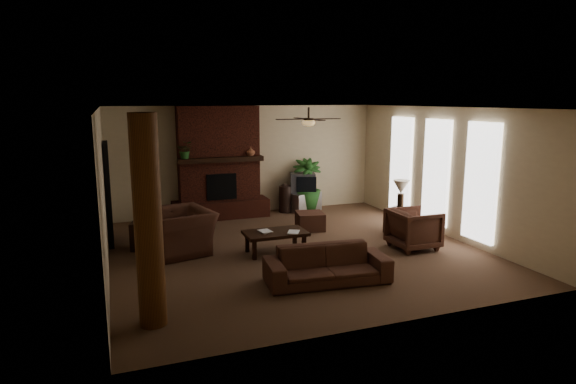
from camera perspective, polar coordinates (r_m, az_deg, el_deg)
name	(u,v)px	position (r m, az deg, el deg)	size (l,w,h in m)	color
room_shell	(295,181)	(9.44, 0.84, 1.36)	(7.00, 7.00, 7.00)	brown
fireplace	(219,172)	(12.31, -8.08, 2.33)	(2.40, 0.70, 2.80)	#4C1E14
windows	(436,173)	(11.30, 17.02, 2.21)	(0.08, 3.65, 2.35)	white
log_column	(148,223)	(6.48, -16.12, -3.47)	(0.36, 0.36, 2.80)	brown
doorway	(108,193)	(10.65, -20.39, -0.14)	(0.10, 1.00, 2.10)	black
ceiling_fan	(309,121)	(9.74, 2.44, 8.34)	(1.35, 1.35, 0.37)	black
sofa	(327,259)	(8.00, 4.64, -7.85)	(2.02, 0.59, 0.79)	#4C2D20
armchair_left	(180,224)	(9.71, -12.62, -3.68)	(1.29, 0.84, 1.13)	#4C2D20
armchair_right	(414,227)	(10.05, 14.60, -4.01)	(0.85, 0.80, 0.88)	#4C2D20
coffee_table	(275,234)	(9.45, -1.50, -5.01)	(1.20, 0.70, 0.43)	black
ottoman	(310,221)	(11.17, 2.61, -3.44)	(0.60, 0.60, 0.40)	#4C2D20
tv_stand	(304,201)	(13.07, 1.92, -1.11)	(0.85, 0.50, 0.50)	#B1B1B3
tv	(303,183)	(12.94, 1.75, 1.08)	(0.77, 0.70, 0.52)	#39393C
floor_vase	(285,196)	(12.84, -0.31, -0.49)	(0.34, 0.34, 0.77)	black
floor_plant	(306,196)	(13.06, 2.15, -0.49)	(0.78, 1.39, 0.78)	#255321
side_table_left	(145,235)	(10.18, -16.48, -4.88)	(0.50, 0.50, 0.55)	black
lamp_left	(143,200)	(10.02, -16.69, -0.86)	(0.45, 0.45, 0.65)	black
side_table_right	(399,221)	(11.15, 12.93, -3.34)	(0.50, 0.50, 0.55)	black
lamp_right	(401,189)	(11.01, 13.15, 0.33)	(0.45, 0.45, 0.65)	black
mantel_plant	(185,152)	(11.83, -11.98, 4.64)	(0.38, 0.42, 0.33)	#255321
mantel_vase	(251,151)	(12.21, -4.41, 4.78)	(0.22, 0.23, 0.22)	brown
book_a	(260,225)	(9.33, -3.31, -3.95)	(0.22, 0.03, 0.29)	#999999
book_b	(288,225)	(9.33, 0.01, -3.93)	(0.21, 0.02, 0.29)	#999999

